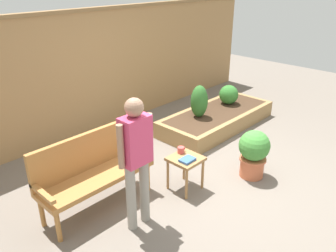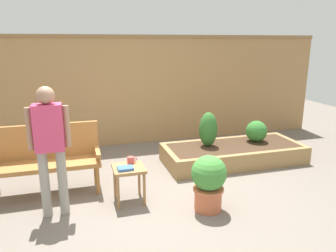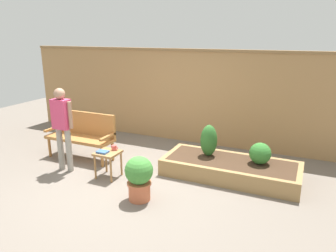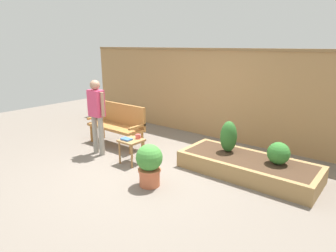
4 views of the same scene
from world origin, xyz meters
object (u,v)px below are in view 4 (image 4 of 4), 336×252
at_px(shrub_near_bench, 229,137).
at_px(shrub_far_corner, 278,153).
at_px(side_table, 131,144).
at_px(garden_bench, 118,121).
at_px(book_on_table, 127,139).
at_px(person_by_bench, 97,111).
at_px(cup_on_table, 138,136).
at_px(potted_boxwood, 149,163).

distance_m(shrub_near_bench, shrub_far_corner, 0.94).
relative_size(side_table, shrub_far_corner, 1.28).
height_order(garden_bench, side_table, garden_bench).
bearing_deg(book_on_table, side_table, 53.36).
xyz_separation_m(shrub_near_bench, person_by_bench, (-2.44, -1.09, 0.34)).
bearing_deg(book_on_table, cup_on_table, 61.19).
height_order(book_on_table, shrub_far_corner, shrub_far_corner).
xyz_separation_m(side_table, book_on_table, (-0.05, -0.07, 0.10)).
bearing_deg(shrub_far_corner, shrub_near_bench, 180.00).
bearing_deg(shrub_far_corner, book_on_table, -156.61).
bearing_deg(potted_boxwood, shrub_near_bench, 67.23).
relative_size(cup_on_table, book_on_table, 0.65).
height_order(cup_on_table, person_by_bench, person_by_bench).
bearing_deg(side_table, book_on_table, -125.51).
bearing_deg(shrub_far_corner, side_table, -157.62).
distance_m(garden_bench, side_table, 1.21).
bearing_deg(book_on_table, shrub_far_corner, 22.26).
distance_m(side_table, shrub_far_corner, 2.66).
bearing_deg(cup_on_table, shrub_far_corner, 20.17).
bearing_deg(side_table, shrub_far_corner, 22.38).
bearing_deg(cup_on_table, side_table, -112.62).
relative_size(garden_bench, potted_boxwood, 2.04).
height_order(potted_boxwood, person_by_bench, person_by_bench).
distance_m(garden_bench, potted_boxwood, 2.23).
bearing_deg(shrub_near_bench, person_by_bench, -155.91).
bearing_deg(shrub_near_bench, shrub_far_corner, 0.00).
xyz_separation_m(side_table, potted_boxwood, (0.90, -0.48, -0.01)).
relative_size(cup_on_table, person_by_bench, 0.08).
height_order(shrub_near_bench, person_by_bench, person_by_bench).
height_order(garden_bench, person_by_bench, person_by_bench).
bearing_deg(garden_bench, cup_on_table, -23.74).
relative_size(side_table, person_by_bench, 0.31).
xyz_separation_m(side_table, shrub_far_corner, (2.46, 1.01, 0.09)).
relative_size(book_on_table, potted_boxwood, 0.28).
bearing_deg(person_by_bench, shrub_far_corner, 17.94).
xyz_separation_m(side_table, shrub_near_bench, (1.53, 1.01, 0.20)).
relative_size(shrub_near_bench, shrub_far_corner, 1.57).
xyz_separation_m(potted_boxwood, shrub_near_bench, (0.63, 1.50, 0.20)).
relative_size(side_table, shrub_near_bench, 0.82).
distance_m(shrub_near_bench, person_by_bench, 2.69).
relative_size(cup_on_table, potted_boxwood, 0.18).
bearing_deg(potted_boxwood, person_by_bench, 167.33).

